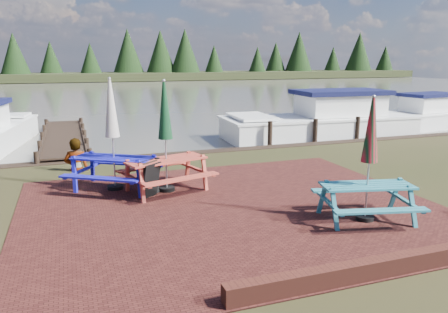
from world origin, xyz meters
The scene contains 13 objects.
ground centered at (0.00, 0.00, 0.00)m, with size 120.00×120.00×0.00m, color black.
paving centered at (0.00, 1.00, 0.01)m, with size 9.00×7.50×0.02m, color #341310.
brick_wall centered at (2.15, -2.42, 0.15)m, with size 6.21×1.79×0.30m.
water centered at (0.00, 37.00, 0.00)m, with size 120.00×60.00×0.02m, color #4E4B42.
far_treeline centered at (0.00, 66.00, 3.28)m, with size 120.00×10.00×8.10m.
picnic_table_teal centered at (2.29, -0.56, 0.88)m, with size 2.15×2.00×2.52m.
picnic_table_red centered at (-1.08, 2.79, 0.96)m, with size 2.36×2.21×2.73m.
picnic_table_blue centered at (-2.27, 3.37, 0.97)m, with size 2.64×2.58×2.77m.
chalkboard centered at (-1.54, 2.49, 0.44)m, with size 0.54×0.78×0.85m.
jetty centered at (-3.50, 11.28, 0.11)m, with size 1.76×9.08×1.00m.
boat_near centered at (7.28, 8.99, 0.49)m, with size 8.64×3.39×2.30m.
boat_far centered at (13.25, 9.64, 0.38)m, with size 6.39×2.86×1.93m.
person centered at (-3.14, 5.70, 0.97)m, with size 0.71×0.46×1.94m, color gray.
Camera 1 is at (-3.24, -7.51, 3.22)m, focal length 35.00 mm.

